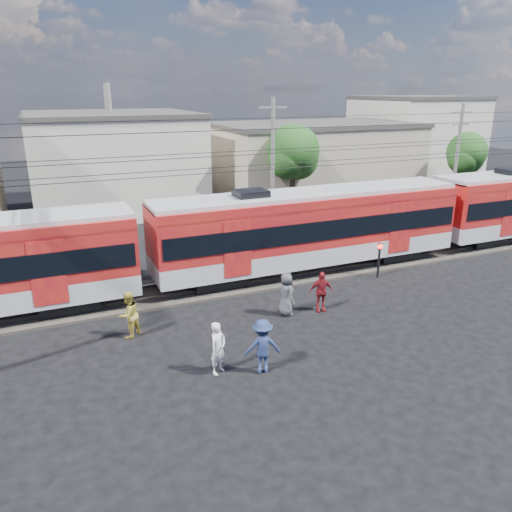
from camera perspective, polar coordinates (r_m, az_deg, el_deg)
The scene contains 20 objects.
ground at distance 17.52m, azimuth 4.96°, elevation -12.22°, with size 120.00×120.00×0.00m, color black.
track_bed at distance 24.09m, azimuth -4.04°, elevation -3.13°, with size 70.00×3.40×0.12m, color #2D2823.
rail_near at distance 23.39m, azimuth -3.43°, elevation -3.48°, with size 70.00×0.12×0.12m, color #59544C.
rail_far at distance 24.71m, azimuth -4.63°, elevation -2.28°, with size 70.00×0.12×0.12m, color #59544C.
commuter_train at distance 25.35m, azimuth 6.57°, elevation 3.47°, with size 50.30×3.08×4.17m.
catenary at distance 21.55m, azimuth -26.74°, elevation 6.41°, with size 70.00×9.30×7.52m.
building_midwest at distance 40.86m, azimuth -16.00°, elevation 10.41°, with size 12.24×12.24×7.30m.
building_mideast at distance 43.23m, azimuth 6.49°, elevation 10.74°, with size 16.32×10.20×6.30m.
building_east at distance 54.45m, azimuth 17.60°, elevation 12.67°, with size 10.20×10.20×8.30m.
utility_pole_mid at distance 31.47m, azimuth 1.91°, elevation 10.49°, with size 1.80×0.24×8.50m.
utility_pole_east at distance 38.81m, azimuth 21.96°, elevation 10.33°, with size 1.80×0.24×8.00m.
tree_near at distance 35.61m, azimuth 4.49°, elevation 11.59°, with size 3.82×3.64×6.72m.
tree_far at distance 43.96m, azimuth 23.02°, elevation 10.64°, with size 3.36×3.12×5.76m.
pedestrian_a at distance 16.61m, azimuth -4.37°, elevation -10.44°, with size 0.66×0.43×1.81m, color silver.
pedestrian_b at distance 19.42m, azimuth -14.33°, elevation -6.50°, with size 0.89×0.69×1.82m, color gold.
pedestrian_c at distance 16.59m, azimuth 0.74°, elevation -10.27°, with size 1.22×0.70×1.88m, color navy.
pedestrian_d at distance 21.12m, azimuth 7.43°, elevation -4.06°, with size 1.03×0.43×1.75m, color maroon.
pedestrian_e at distance 20.64m, azimuth 3.47°, elevation -4.36°, with size 0.90×0.58×1.83m, color #434448.
car_silver at distance 38.62m, azimuth 22.34°, elevation 4.73°, with size 1.51×3.75×1.28m, color #B3B5BB.
crossing_signal at distance 25.28m, azimuth 13.91°, elevation 0.24°, with size 0.26×0.26×1.78m.
Camera 1 is at (-7.31, -13.17, 8.94)m, focal length 35.00 mm.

